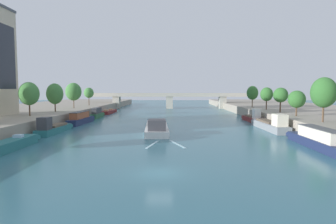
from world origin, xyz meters
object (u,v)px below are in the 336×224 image
(moored_boat_left_downstream, at_px, (97,114))
(tree_right_midway, at_px, (297,99))
(moored_boat_left_second, at_px, (9,145))
(tree_right_end_of_row, at_px, (281,95))
(tree_left_far, at_px, (55,94))
(tree_left_distant, at_px, (89,93))
(moored_boat_left_lone, at_px, (109,112))
(tree_right_past_mid, at_px, (252,93))
(tree_right_far, at_px, (267,94))
(moored_boat_left_near, at_px, (53,128))
(bridge_far, at_px, (169,98))
(moored_boat_left_end, at_px, (81,119))
(tree_right_second, at_px, (324,92))
(moored_boat_right_downstream, at_px, (271,125))
(moored_boat_right_second, at_px, (252,118))
(moored_boat_right_midway, at_px, (318,139))
(barge_midriver, at_px, (157,127))
(tree_left_second, at_px, (73,92))
(tree_left_midway, at_px, (29,94))

(moored_boat_left_downstream, xyz_separation_m, tree_right_midway, (46.54, -21.89, 4.75))
(moored_boat_left_second, height_order, tree_right_end_of_row, tree_right_end_of_row)
(tree_left_far, relative_size, tree_left_distant, 1.13)
(moored_boat_left_lone, height_order, tree_right_past_mid, tree_right_past_mid)
(tree_right_far, bearing_deg, moored_boat_left_lone, 158.69)
(moored_boat_left_second, relative_size, tree_left_distant, 2.06)
(moored_boat_left_near, relative_size, tree_left_distant, 1.93)
(moored_boat_left_downstream, height_order, bridge_far, bridge_far)
(moored_boat_left_end, xyz_separation_m, tree_right_second, (46.07, -18.34, 6.19))
(moored_boat_right_downstream, height_order, tree_left_far, tree_left_far)
(moored_boat_right_second, bearing_deg, moored_boat_right_midway, -90.05)
(barge_midriver, relative_size, tree_left_distant, 3.29)
(tree_left_second, height_order, tree_right_second, tree_left_second)
(moored_boat_right_downstream, relative_size, bridge_far, 0.23)
(tree_left_distant, distance_m, bridge_far, 36.20)
(barge_midriver, xyz_separation_m, tree_right_second, (27.78, -6.39, 6.54))
(tree_left_midway, xyz_separation_m, bridge_far, (27.84, 63.95, -2.78))
(moored_boat_left_end, relative_size, tree_left_far, 1.91)
(moored_boat_right_second, xyz_separation_m, tree_right_past_mid, (5.04, 18.34, 5.97))
(tree_right_second, height_order, tree_right_past_mid, tree_right_second)
(moored_boat_left_second, bearing_deg, moored_boat_right_midway, 3.21)
(moored_boat_right_downstream, height_order, tree_right_second, tree_right_second)
(barge_midriver, distance_m, tree_left_second, 40.86)
(tree_right_second, bearing_deg, moored_boat_left_downstream, 144.42)
(moored_boat_right_downstream, distance_m, tree_left_far, 50.39)
(barge_midriver, xyz_separation_m, tree_right_far, (28.42, 23.99, 5.82))
(moored_boat_left_second, bearing_deg, tree_left_second, 99.53)
(tree_left_distant, relative_size, tree_right_midway, 1.18)
(moored_boat_left_lone, height_order, tree_right_second, tree_right_second)
(barge_midriver, relative_size, moored_boat_left_second, 1.60)
(moored_boat_right_second, xyz_separation_m, tree_left_midway, (-48.76, -12.75, 6.09))
(moored_boat_right_downstream, distance_m, tree_right_second, 12.09)
(barge_midriver, height_order, tree_right_second, tree_right_second)
(moored_boat_right_second, height_order, tree_right_midway, tree_right_midway)
(moored_boat_left_near, bearing_deg, moored_boat_left_second, -88.54)
(moored_boat_left_lone, bearing_deg, moored_boat_left_second, -89.84)
(moored_boat_right_downstream, height_order, tree_right_end_of_row, tree_right_end_of_row)
(moored_boat_left_near, height_order, tree_right_past_mid, tree_right_past_mid)
(moored_boat_left_lone, bearing_deg, tree_right_past_mid, -8.92)
(tree_right_second, xyz_separation_m, bridge_far, (-26.05, 74.27, -3.10))
(moored_boat_right_midway, relative_size, tree_right_midway, 2.88)
(tree_right_far, relative_size, tree_right_past_mid, 0.92)
(tree_left_far, relative_size, tree_right_past_mid, 1.05)
(tree_left_far, distance_m, tree_right_past_mid, 56.81)
(moored_boat_left_near, height_order, tree_left_midway, tree_left_midway)
(barge_midriver, height_order, tree_right_far, tree_right_far)
(moored_boat_right_midway, bearing_deg, tree_right_midway, 74.26)
(tree_right_second, height_order, bridge_far, tree_right_second)
(moored_boat_left_lone, relative_size, tree_left_far, 1.99)
(tree_right_end_of_row, bearing_deg, tree_left_far, 178.39)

